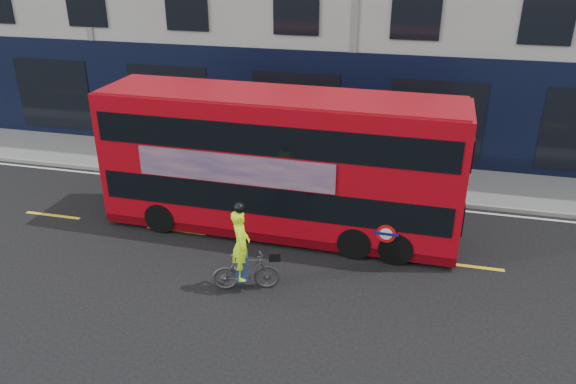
% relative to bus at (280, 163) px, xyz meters
% --- Properties ---
extents(ground, '(120.00, 120.00, 0.00)m').
position_rel_bus_xyz_m(ground, '(1.13, -2.30, -2.03)').
color(ground, black).
rests_on(ground, ground).
extents(pavement, '(60.00, 3.00, 0.12)m').
position_rel_bus_xyz_m(pavement, '(1.13, 4.20, -1.97)').
color(pavement, slate).
rests_on(pavement, ground).
extents(kerb, '(60.00, 0.12, 0.13)m').
position_rel_bus_xyz_m(kerb, '(1.13, 2.70, -1.96)').
color(kerb, gray).
rests_on(kerb, ground).
extents(road_edge_line, '(58.00, 0.10, 0.01)m').
position_rel_bus_xyz_m(road_edge_line, '(1.13, 2.40, -2.02)').
color(road_edge_line, silver).
rests_on(road_edge_line, ground).
extents(lane_dashes, '(58.00, 0.12, 0.01)m').
position_rel_bus_xyz_m(lane_dashes, '(1.13, -0.80, -2.02)').
color(lane_dashes, yellow).
rests_on(lane_dashes, ground).
extents(bus, '(9.86, 2.46, 3.95)m').
position_rel_bus_xyz_m(bus, '(0.00, 0.00, 0.00)').
color(bus, '#A80611').
rests_on(bus, ground).
extents(cyclist, '(1.67, 0.91, 2.28)m').
position_rel_bus_xyz_m(cyclist, '(-0.09, -3.08, -1.24)').
color(cyclist, '#444648').
rests_on(cyclist, ground).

